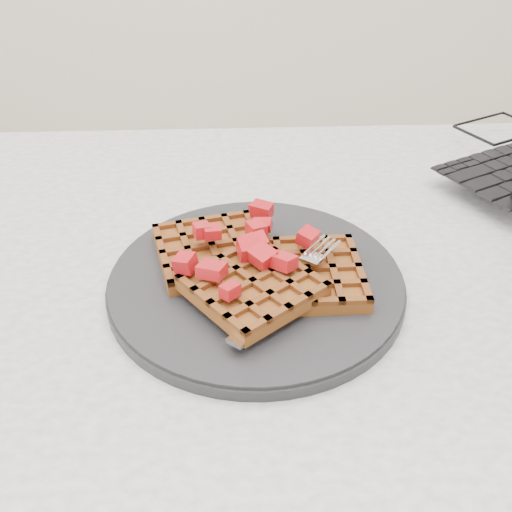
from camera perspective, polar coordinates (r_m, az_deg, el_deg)
The scene contains 5 objects.
table at distance 0.69m, azimuth 7.96°, elevation -9.48°, with size 1.20×0.80×0.75m.
plate at distance 0.59m, azimuth -0.00°, elevation -2.54°, with size 0.30×0.30×0.02m, color black.
waffles at distance 0.57m, azimuth 0.03°, elevation -1.26°, with size 0.22×0.22×0.03m.
strawberry_pile at distance 0.56m, azimuth -0.00°, elevation 1.17°, with size 0.15×0.15×0.02m, color #960008, non-canonical shape.
fork at distance 0.55m, azimuth 3.82°, elevation -3.41°, with size 0.02×0.18×0.02m, color silver, non-canonical shape.
Camera 1 is at (-0.12, -0.48, 1.12)m, focal length 40.00 mm.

